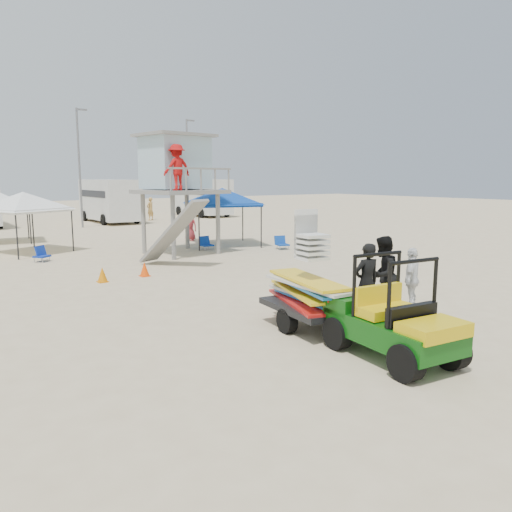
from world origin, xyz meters
TOP-DOWN VIEW (x-y plane):
  - ground at (0.00, 0.00)m, footprint 140.00×140.00m
  - utility_cart at (0.08, -1.98)m, footprint 1.55×2.68m
  - surf_trailer at (0.09, 0.35)m, footprint 1.69×2.78m
  - man_left at (1.61, 0.05)m, footprint 0.75×0.56m
  - man_mid at (2.46, 0.30)m, footprint 1.13×0.99m
  - man_right at (3.31, 0.05)m, footprint 1.04×0.77m
  - lifeguard_tower at (2.88, 12.37)m, footprint 3.62×3.62m
  - canopy_blue at (6.00, 13.57)m, footprint 4.04×4.04m
  - canopy_white_a at (-2.63, 16.59)m, footprint 3.97×3.97m
  - cone_near at (-0.47, 8.29)m, footprint 0.34×0.34m
  - cone_far at (-2.00, 8.17)m, footprint 0.34×0.34m
  - beach_chair_a at (-2.65, 13.71)m, footprint 0.73×0.84m
  - beach_chair_b at (4.52, 12.71)m, footprint 0.54×0.58m
  - beach_chair_c at (7.56, 10.75)m, footprint 0.67×0.73m
  - rv_mid_right at (6.00, 29.99)m, footprint 2.64×7.00m
  - rv_far_right at (15.00, 31.49)m, footprint 2.64×6.60m
  - light_pole_left at (3.00, 27.00)m, footprint 0.14×0.14m
  - light_pole_right at (12.00, 28.50)m, footprint 0.14×0.14m
  - distant_beachgoers at (-0.43, 21.28)m, footprint 15.58×14.30m

SIDE VIEW (x-z plane):
  - ground at x=0.00m, z-range 0.00..0.00m
  - cone_near at x=-0.47m, z-range 0.00..0.50m
  - cone_far at x=-2.00m, z-range 0.00..0.50m
  - beach_chair_a at x=-2.65m, z-range -0.01..0.63m
  - beach_chair_b at x=4.52m, z-range -0.01..0.63m
  - beach_chair_c at x=7.56m, z-range -0.01..0.63m
  - man_right at x=3.31m, z-range 0.00..1.64m
  - distant_beachgoers at x=-0.43m, z-range -0.06..1.78m
  - utility_cart at x=0.08m, z-range -0.07..1.87m
  - man_left at x=1.61m, z-range 0.00..1.88m
  - surf_trailer at x=0.09m, z-range -0.22..2.16m
  - man_mid at x=2.46m, z-range 0.00..1.96m
  - rv_far_right at x=15.00m, z-range 0.17..3.42m
  - rv_mid_right at x=6.00m, z-range 0.17..3.42m
  - canopy_white_a at x=-2.63m, z-range 1.03..4.20m
  - canopy_blue at x=6.00m, z-range 1.10..4.38m
  - lifeguard_tower at x=2.88m, z-range 1.27..6.44m
  - light_pole_left at x=3.00m, z-range 0.00..8.00m
  - light_pole_right at x=12.00m, z-range 0.00..8.00m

